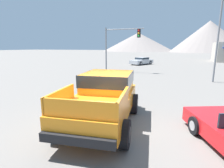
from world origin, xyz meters
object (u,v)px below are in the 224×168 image
at_px(orange_pickup_truck, 104,95).
at_px(traffic_light_main, 121,40).
at_px(parked_car_silver, 142,61).
at_px(street_lamp_post, 221,17).

distance_m(orange_pickup_truck, traffic_light_main, 14.44).
xyz_separation_m(parked_car_silver, street_lamp_post, (8.65, -12.81, 4.54)).
bearing_deg(street_lamp_post, traffic_light_main, 160.52).
relative_size(orange_pickup_truck, traffic_light_main, 0.99).
height_order(orange_pickup_truck, traffic_light_main, traffic_light_main).
bearing_deg(traffic_light_main, orange_pickup_truck, -74.00).
xyz_separation_m(orange_pickup_truck, street_lamp_post, (5.28, 10.41, 4.10)).
height_order(parked_car_silver, traffic_light_main, traffic_light_main).
xyz_separation_m(traffic_light_main, street_lamp_post, (9.19, -3.25, 1.53)).
distance_m(orange_pickup_truck, street_lamp_post, 12.37).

